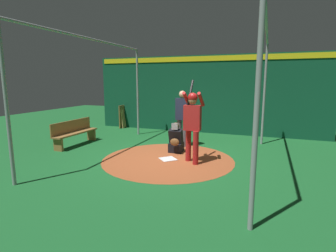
{
  "coord_description": "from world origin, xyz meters",
  "views": [
    {
      "loc": [
        6.68,
        2.54,
        2.18
      ],
      "look_at": [
        0.0,
        0.0,
        0.95
      ],
      "focal_mm": 28.29,
      "sensor_mm": 36.0,
      "label": 1
    }
  ],
  "objects_px": {
    "umpire": "(182,115)",
    "batter": "(192,120)",
    "catcher": "(176,141)",
    "bat_rack": "(123,117)",
    "bench": "(75,132)",
    "home_plate": "(168,159)"
  },
  "relations": [
    {
      "from": "umpire",
      "to": "bat_rack",
      "type": "distance_m",
      "value": 4.45
    },
    {
      "from": "umpire",
      "to": "bat_rack",
      "type": "xyz_separation_m",
      "value": [
        -2.44,
        -3.68,
        -0.56
      ]
    },
    {
      "from": "batter",
      "to": "bench",
      "type": "xyz_separation_m",
      "value": [
        -0.47,
        -4.27,
        -0.7
      ]
    },
    {
      "from": "bat_rack",
      "to": "bench",
      "type": "height_order",
      "value": "bat_rack"
    },
    {
      "from": "batter",
      "to": "umpire",
      "type": "xyz_separation_m",
      "value": [
        -1.6,
        -0.79,
        -0.1
      ]
    },
    {
      "from": "home_plate",
      "to": "batter",
      "type": "xyz_separation_m",
      "value": [
        0.03,
        0.7,
        1.14
      ]
    },
    {
      "from": "catcher",
      "to": "bat_rack",
      "type": "relative_size",
      "value": 0.88
    },
    {
      "from": "bench",
      "to": "home_plate",
      "type": "bearing_deg",
      "value": 82.93
    },
    {
      "from": "catcher",
      "to": "umpire",
      "type": "xyz_separation_m",
      "value": [
        -0.79,
        -0.05,
        0.69
      ]
    },
    {
      "from": "home_plate",
      "to": "bench",
      "type": "bearing_deg",
      "value": -97.07
    },
    {
      "from": "catcher",
      "to": "bench",
      "type": "relative_size",
      "value": 0.49
    },
    {
      "from": "batter",
      "to": "bench",
      "type": "bearing_deg",
      "value": -96.28
    },
    {
      "from": "catcher",
      "to": "bat_rack",
      "type": "bearing_deg",
      "value": -130.81
    },
    {
      "from": "home_plate",
      "to": "bench",
      "type": "relative_size",
      "value": 0.22
    },
    {
      "from": "batter",
      "to": "umpire",
      "type": "distance_m",
      "value": 1.78
    },
    {
      "from": "batter",
      "to": "catcher",
      "type": "distance_m",
      "value": 1.35
    },
    {
      "from": "home_plate",
      "to": "bat_rack",
      "type": "height_order",
      "value": "bat_rack"
    },
    {
      "from": "batter",
      "to": "umpire",
      "type": "height_order",
      "value": "batter"
    },
    {
      "from": "umpire",
      "to": "batter",
      "type": "bearing_deg",
      "value": 26.26
    },
    {
      "from": "catcher",
      "to": "bench",
      "type": "distance_m",
      "value": 3.55
    },
    {
      "from": "batter",
      "to": "bat_rack",
      "type": "xyz_separation_m",
      "value": [
        -4.03,
        -4.47,
        -0.66
      ]
    },
    {
      "from": "home_plate",
      "to": "batter",
      "type": "relative_size",
      "value": 0.19
    }
  ]
}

